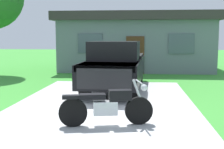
{
  "coord_description": "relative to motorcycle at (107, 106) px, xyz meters",
  "views": [
    {
      "loc": [
        1.07,
        -9.36,
        2.07
      ],
      "look_at": [
        0.22,
        -0.02,
        0.9
      ],
      "focal_mm": 48.6,
      "sensor_mm": 36.0,
      "label": 1
    }
  ],
  "objects": [
    {
      "name": "motorcycle",
      "position": [
        0.0,
        0.0,
        0.0
      ],
      "size": [
        2.19,
        0.82,
        1.09
      ],
      "color": "black",
      "rests_on": "ground"
    },
    {
      "name": "pickup_truck",
      "position": [
        -0.17,
        4.97,
        0.48
      ],
      "size": [
        2.29,
        5.72,
        1.9
      ],
      "color": "black",
      "rests_on": "ground"
    },
    {
      "name": "driveway_pad",
      "position": [
        -0.33,
        2.47,
        -0.47
      ],
      "size": [
        5.54,
        8.91,
        0.01
      ],
      "primitive_type": "cube",
      "color": "#B9B9B9",
      "rests_on": "ground"
    },
    {
      "name": "ground_plane",
      "position": [
        -0.33,
        2.47,
        -0.47
      ],
      "size": [
        80.0,
        80.0,
        0.0
      ],
      "primitive_type": "plane",
      "color": "green"
    },
    {
      "name": "neighbor_house",
      "position": [
        0.5,
        12.54,
        1.32
      ],
      "size": [
        9.6,
        5.6,
        3.5
      ],
      "color": "slate",
      "rests_on": "ground"
    }
  ]
}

